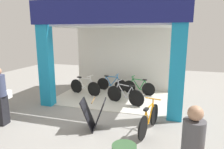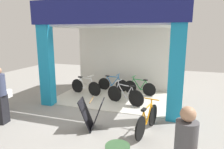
{
  "view_description": "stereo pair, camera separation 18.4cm",
  "coord_description": "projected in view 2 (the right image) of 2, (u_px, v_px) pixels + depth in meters",
  "views": [
    {
      "loc": [
        2.13,
        -6.21,
        2.66
      ],
      "look_at": [
        0.0,
        0.79,
        1.15
      ],
      "focal_mm": 32.07,
      "sensor_mm": 36.0,
      "label": 1
    },
    {
      "loc": [
        2.31,
        -6.15,
        2.66
      ],
      "look_at": [
        0.0,
        0.79,
        1.15
      ],
      "focal_mm": 32.07,
      "sensor_mm": 36.0,
      "label": 2
    }
  ],
  "objects": [
    {
      "name": "bicycle_inside_0",
      "position": [
        125.0,
        95.0,
        7.59
      ],
      "size": [
        1.55,
        0.58,
        0.89
      ],
      "color": "black",
      "rests_on": "ground"
    },
    {
      "name": "pedestrian_1",
      "position": [
        1.0,
        95.0,
        5.89
      ],
      "size": [
        0.38,
        0.61,
        1.71
      ],
      "color": "black",
      "rests_on": "ground"
    },
    {
      "name": "bicycle_inside_2",
      "position": [
        140.0,
        88.0,
        8.77
      ],
      "size": [
        1.46,
        0.42,
        0.81
      ],
      "color": "black",
      "rests_on": "ground"
    },
    {
      "name": "ground_plane",
      "position": [
        105.0,
        111.0,
        6.97
      ],
      "size": [
        18.03,
        18.03,
        0.0
      ],
      "primitive_type": "plane",
      "color": "gray",
      "rests_on": "ground"
    },
    {
      "name": "bicycle_inside_3",
      "position": [
        85.0,
        87.0,
        8.82
      ],
      "size": [
        1.57,
        0.49,
        0.88
      ],
      "color": "black",
      "rests_on": "ground"
    },
    {
      "name": "sandwich_board_sign",
      "position": [
        92.0,
        114.0,
        5.58
      ],
      "size": [
        0.78,
        0.68,
        0.88
      ],
      "color": "black",
      "rests_on": "ground"
    },
    {
      "name": "shop_facade",
      "position": [
        118.0,
        50.0,
        8.0
      ],
      "size": [
        5.21,
        3.46,
        3.75
      ],
      "color": "beige",
      "rests_on": "ground"
    },
    {
      "name": "bicycle_parked_0",
      "position": [
        147.0,
        120.0,
        5.42
      ],
      "size": [
        0.46,
        1.57,
        0.88
      ],
      "color": "black",
      "rests_on": "ground"
    },
    {
      "name": "bicycle_inside_1",
      "position": [
        113.0,
        84.0,
        9.39
      ],
      "size": [
        1.47,
        0.4,
        0.81
      ],
      "color": "black",
      "rests_on": "ground"
    }
  ]
}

